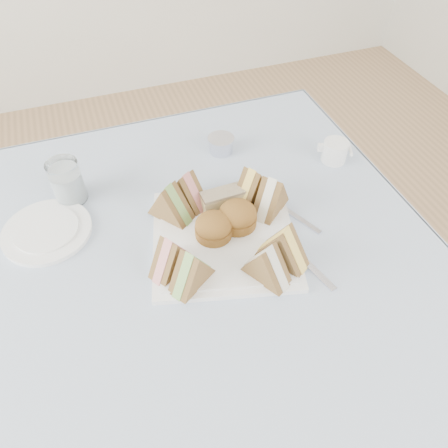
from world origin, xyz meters
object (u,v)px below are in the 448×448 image
object	(u,v)px
table	(197,351)
creamer_jug	(335,151)
serving_plate	(224,239)
water_glass	(67,182)

from	to	relation	value
table	creamer_jug	xyz separation A→B (m)	(0.43, 0.19, 0.40)
serving_plate	creamer_jug	distance (m)	0.38
serving_plate	water_glass	distance (m)	0.37
table	serving_plate	bearing A→B (deg)	18.76
serving_plate	water_glass	size ratio (longest dim) A/B	2.86
creamer_jug	water_glass	bearing A→B (deg)	-164.93
table	water_glass	distance (m)	0.54
water_glass	creamer_jug	world-z (taller)	water_glass
creamer_jug	serving_plate	bearing A→B (deg)	-133.29
table	water_glass	world-z (taller)	water_glass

